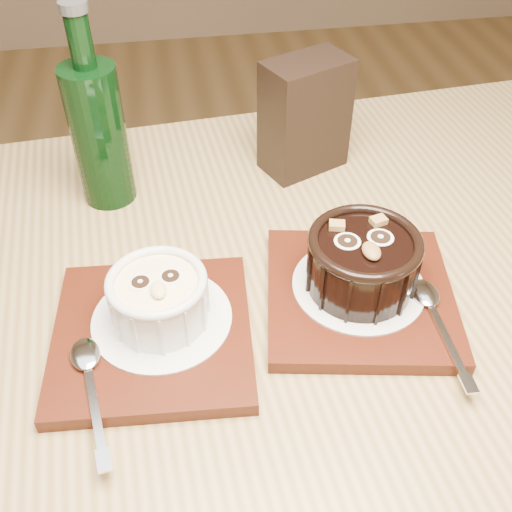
{
  "coord_description": "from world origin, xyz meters",
  "views": [
    {
      "loc": [
        0.12,
        -0.37,
        1.18
      ],
      "look_at": [
        0.18,
        0.02,
        0.81
      ],
      "focal_mm": 42.0,
      "sensor_mm": 36.0,
      "label": 1
    }
  ],
  "objects_px": {
    "table": "(246,388)",
    "tray_right": "(360,296)",
    "condiment_stand": "(305,116)",
    "green_bottle": "(98,131)",
    "ramekin_white": "(159,297)",
    "tray_left": "(153,334)",
    "ramekin_dark": "(363,260)"
  },
  "relations": [
    {
      "from": "table",
      "to": "tray_right",
      "type": "xyz_separation_m",
      "value": [
        0.12,
        0.02,
        0.1
      ]
    },
    {
      "from": "condiment_stand",
      "to": "tray_right",
      "type": "bearing_deg",
      "value": -89.47
    },
    {
      "from": "tray_right",
      "to": "green_bottle",
      "type": "distance_m",
      "value": 0.34
    },
    {
      "from": "green_bottle",
      "to": "table",
      "type": "bearing_deg",
      "value": -62.01
    },
    {
      "from": "table",
      "to": "condiment_stand",
      "type": "relative_size",
      "value": 9.0
    },
    {
      "from": "ramekin_white",
      "to": "tray_left",
      "type": "bearing_deg",
      "value": -139.05
    },
    {
      "from": "tray_left",
      "to": "green_bottle",
      "type": "relative_size",
      "value": 0.78
    },
    {
      "from": "tray_left",
      "to": "ramekin_dark",
      "type": "bearing_deg",
      "value": 6.21
    },
    {
      "from": "ramekin_white",
      "to": "condiment_stand",
      "type": "relative_size",
      "value": 0.64
    },
    {
      "from": "ramekin_white",
      "to": "tray_right",
      "type": "bearing_deg",
      "value": -5.09
    },
    {
      "from": "tray_left",
      "to": "green_bottle",
      "type": "distance_m",
      "value": 0.25
    },
    {
      "from": "tray_right",
      "to": "tray_left",
      "type": "bearing_deg",
      "value": -175.49
    },
    {
      "from": "ramekin_white",
      "to": "green_bottle",
      "type": "height_order",
      "value": "green_bottle"
    },
    {
      "from": "condiment_stand",
      "to": "ramekin_dark",
      "type": "bearing_deg",
      "value": -89.52
    },
    {
      "from": "tray_left",
      "to": "ramekin_dark",
      "type": "distance_m",
      "value": 0.21
    },
    {
      "from": "table",
      "to": "tray_left",
      "type": "bearing_deg",
      "value": 176.95
    },
    {
      "from": "tray_left",
      "to": "green_bottle",
      "type": "bearing_deg",
      "value": 99.97
    },
    {
      "from": "tray_left",
      "to": "ramekin_white",
      "type": "xyz_separation_m",
      "value": [
        0.01,
        0.01,
        0.04
      ]
    },
    {
      "from": "tray_left",
      "to": "green_bottle",
      "type": "xyz_separation_m",
      "value": [
        -0.04,
        0.23,
        0.08
      ]
    },
    {
      "from": "ramekin_white",
      "to": "ramekin_dark",
      "type": "xyz_separation_m",
      "value": [
        0.19,
        0.01,
        0.01
      ]
    },
    {
      "from": "ramekin_dark",
      "to": "green_bottle",
      "type": "distance_m",
      "value": 0.33
    },
    {
      "from": "condiment_stand",
      "to": "green_bottle",
      "type": "bearing_deg",
      "value": -173.75
    },
    {
      "from": "tray_right",
      "to": "ramekin_dark",
      "type": "relative_size",
      "value": 1.68
    },
    {
      "from": "table",
      "to": "green_bottle",
      "type": "height_order",
      "value": "green_bottle"
    },
    {
      "from": "ramekin_dark",
      "to": "green_bottle",
      "type": "relative_size",
      "value": 0.47
    },
    {
      "from": "table",
      "to": "condiment_stand",
      "type": "xyz_separation_m",
      "value": [
        0.12,
        0.26,
        0.16
      ]
    },
    {
      "from": "ramekin_dark",
      "to": "green_bottle",
      "type": "xyz_separation_m",
      "value": [
        -0.24,
        0.21,
        0.04
      ]
    },
    {
      "from": "ramekin_dark",
      "to": "tray_left",
      "type": "bearing_deg",
      "value": -174.19
    },
    {
      "from": "tray_right",
      "to": "ramekin_dark",
      "type": "xyz_separation_m",
      "value": [
        -0.0,
        0.01,
        0.04
      ]
    },
    {
      "from": "green_bottle",
      "to": "tray_right",
      "type": "bearing_deg",
      "value": -41.74
    },
    {
      "from": "ramekin_white",
      "to": "ramekin_dark",
      "type": "relative_size",
      "value": 0.84
    },
    {
      "from": "table",
      "to": "condiment_stand",
      "type": "bearing_deg",
      "value": 66.5
    }
  ]
}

